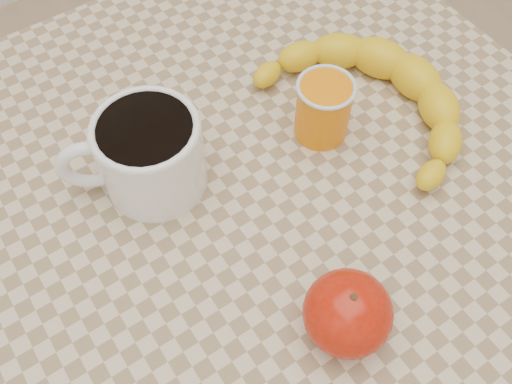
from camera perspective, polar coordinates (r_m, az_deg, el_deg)
ground at (r=1.31m, az=0.00°, el=-18.44°), size 3.00×3.00×0.00m
table at (r=0.69m, az=0.00°, el=-4.75°), size 0.80×0.80×0.75m
coffee_mug at (r=0.60m, az=-10.80°, el=3.88°), size 0.17×0.14×0.09m
orange_juice_glass at (r=0.65m, az=6.74°, el=8.31°), size 0.07×0.07×0.08m
apple at (r=0.53m, az=9.16°, el=-11.86°), size 0.09×0.09×0.08m
banana at (r=0.69m, az=11.63°, el=9.15°), size 0.27×0.35×0.05m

